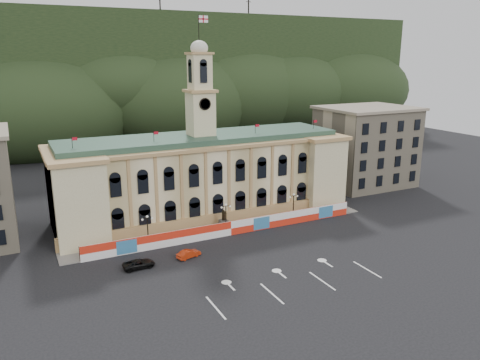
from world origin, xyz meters
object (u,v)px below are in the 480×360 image
statue (224,223)px  black_suv (139,264)px  red_sedan (189,254)px  lamp_center (226,215)px

statue → black_suv: (-17.61, -8.77, -0.54)m
red_sedan → lamp_center: bearing=-68.6°
statue → red_sedan: size_ratio=0.91×
statue → red_sedan: statue is taller
red_sedan → black_suv: size_ratio=0.86×
lamp_center → statue: bearing=90.0°
red_sedan → black_suv: 7.81m
statue → black_suv: size_ratio=0.78×
black_suv → red_sedan: bearing=-90.3°
statue → lamp_center: size_ratio=0.72×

